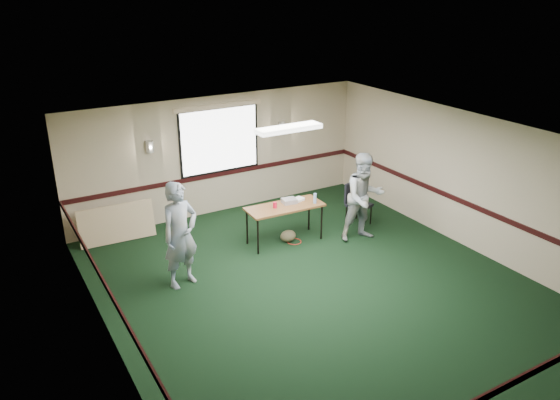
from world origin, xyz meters
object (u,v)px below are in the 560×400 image
projector (289,201)px  person_left (180,235)px  folding_table (285,209)px  conference_chair (356,200)px  person_right (364,197)px

projector → person_left: 2.65m
folding_table → person_left: size_ratio=0.84×
folding_table → conference_chair: bearing=2.6°
projector → conference_chair: size_ratio=0.30×
person_left → folding_table: bearing=-3.2°
person_left → person_right: (3.87, -0.15, -0.03)m
projector → conference_chair: conference_chair is taller
folding_table → projector: 0.21m
person_left → person_right: person_left is taller
projector → person_right: size_ratio=0.15×
folding_table → conference_chair: (1.82, 0.00, -0.19)m
person_right → person_left: bearing=-173.1°
person_right → folding_table: bearing=163.8°
folding_table → person_left: 2.48m
conference_chair → person_right: person_right is taller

